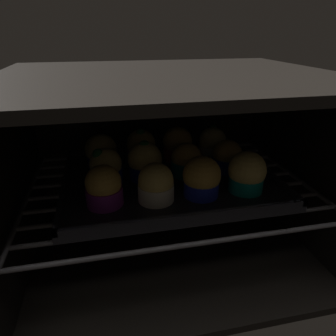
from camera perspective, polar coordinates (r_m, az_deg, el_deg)
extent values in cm
cube|color=black|center=(69.77, 0.15, -13.71)|extent=(59.00, 47.00, 1.50)
cube|color=black|center=(55.41, 0.19, 16.56)|extent=(59.00, 47.00, 1.50)
cube|color=black|center=(81.31, -3.29, 6.23)|extent=(59.00, 1.50, 34.00)
cube|color=black|center=(61.67, -26.95, -2.68)|extent=(1.50, 47.00, 34.00)
cube|color=black|center=(71.82, 23.20, 1.71)|extent=(1.50, 47.00, 34.00)
cylinder|color=#4C494C|center=(46.49, 5.33, -13.86)|extent=(54.00, 0.80, 0.80)
cylinder|color=#4C494C|center=(50.13, 3.71, -10.60)|extent=(54.00, 0.80, 0.80)
cylinder|color=#4C494C|center=(53.94, 2.35, -7.78)|extent=(54.00, 0.80, 0.80)
cylinder|color=#4C494C|center=(57.89, 1.18, -5.34)|extent=(54.00, 0.80, 0.80)
cylinder|color=#4C494C|center=(61.95, 0.17, -3.21)|extent=(54.00, 0.80, 0.80)
cylinder|color=#4C494C|center=(66.10, -0.72, -1.34)|extent=(54.00, 0.80, 0.80)
cylinder|color=#4C494C|center=(70.33, -1.49, 0.30)|extent=(54.00, 0.80, 0.80)
cylinder|color=#4C494C|center=(74.62, -2.18, 1.76)|extent=(54.00, 0.80, 0.80)
cylinder|color=#4C494C|center=(78.97, -2.79, 3.05)|extent=(54.00, 0.80, 0.80)
cylinder|color=#4C494C|center=(62.69, -24.83, -5.33)|extent=(0.80, 42.00, 0.80)
cylinder|color=#4C494C|center=(72.13, 21.62, -0.88)|extent=(0.80, 42.00, 0.80)
cube|color=black|center=(62.23, 0.00, -2.04)|extent=(40.82, 32.48, 1.20)
cube|color=black|center=(48.36, 4.02, -9.05)|extent=(40.82, 0.80, 1.00)
cube|color=black|center=(76.09, -2.53, 3.91)|extent=(40.82, 0.80, 1.00)
cube|color=black|center=(61.17, -18.67, -2.77)|extent=(0.80, 32.48, 1.00)
cube|color=black|center=(68.44, 16.60, 0.45)|extent=(0.80, 32.48, 1.00)
cylinder|color=#7A238C|center=(52.80, -11.70, -5.14)|extent=(6.24, 6.24, 3.05)
sphere|color=gold|center=(51.61, -11.94, -2.65)|extent=(6.02, 6.02, 6.02)
cylinder|color=silver|center=(52.98, -2.24, -4.49)|extent=(6.24, 6.24, 3.05)
sphere|color=#DBBC60|center=(51.92, -2.29, -2.28)|extent=(6.07, 6.07, 6.07)
cylinder|color=#1928B7|center=(54.81, 6.19, -3.58)|extent=(6.24, 6.24, 3.05)
sphere|color=gold|center=(53.72, 6.30, -1.29)|extent=(6.75, 6.75, 6.75)
cylinder|color=#0C8C84|center=(57.82, 14.24, -2.67)|extent=(6.24, 6.24, 3.05)
sphere|color=#DBBC60|center=(56.73, 14.50, -0.35)|extent=(6.85, 6.85, 6.85)
sphere|color=#1E6023|center=(55.66, 14.97, 1.30)|extent=(2.21, 2.21, 2.21)
cylinder|color=#1928B7|center=(59.81, -11.33, -1.43)|extent=(6.24, 6.24, 3.05)
sphere|color=#DBBC60|center=(58.80, -11.53, 0.74)|extent=(6.12, 6.12, 6.12)
sphere|color=#1E6023|center=(57.42, -12.86, 2.49)|extent=(2.11, 2.11, 2.11)
cylinder|color=#1928B7|center=(60.83, -4.24, -0.54)|extent=(6.24, 6.24, 3.05)
sphere|color=#DBBC60|center=(59.78, -4.32, 1.72)|extent=(6.71, 6.71, 6.71)
sphere|color=#1E6023|center=(58.80, -4.42, 4.01)|extent=(2.36, 2.36, 2.36)
cylinder|color=#0C8C84|center=(62.36, 3.42, 0.14)|extent=(6.24, 6.24, 3.05)
sphere|color=gold|center=(61.54, 3.47, 1.89)|extent=(6.15, 6.15, 6.15)
cylinder|color=#1928B7|center=(65.19, 10.85, 0.83)|extent=(6.24, 6.24, 3.05)
sphere|color=gold|center=(64.42, 10.99, 2.49)|extent=(6.13, 6.13, 6.13)
sphere|color=#28702D|center=(63.86, 11.00, 4.02)|extent=(2.30, 2.30, 2.30)
cylinder|color=#1928B7|center=(67.97, -12.21, 1.71)|extent=(6.24, 6.24, 3.05)
sphere|color=#DBBC60|center=(67.20, -12.37, 3.38)|extent=(6.74, 6.74, 6.74)
sphere|color=#28702D|center=(66.79, -12.16, 4.98)|extent=(1.73, 1.73, 1.73)
cylinder|color=#7A238C|center=(68.58, -4.94, 2.40)|extent=(6.24, 6.24, 3.05)
sphere|color=gold|center=(67.62, -5.02, 4.52)|extent=(6.28, 6.28, 6.28)
sphere|color=#28702D|center=(66.37, -5.14, 6.29)|extent=(2.27, 2.27, 2.27)
cylinder|color=red|center=(69.67, 1.72, 2.85)|extent=(6.24, 6.24, 3.05)
sphere|color=gold|center=(68.70, 1.75, 4.99)|extent=(6.56, 6.56, 6.56)
cylinder|color=silver|center=(71.78, 8.17, 3.26)|extent=(6.24, 6.24, 3.05)
sphere|color=#E0CC7A|center=(70.95, 8.29, 5.09)|extent=(6.16, 6.16, 6.16)
sphere|color=#19511E|center=(71.17, 8.40, 7.25)|extent=(1.79, 1.79, 1.79)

